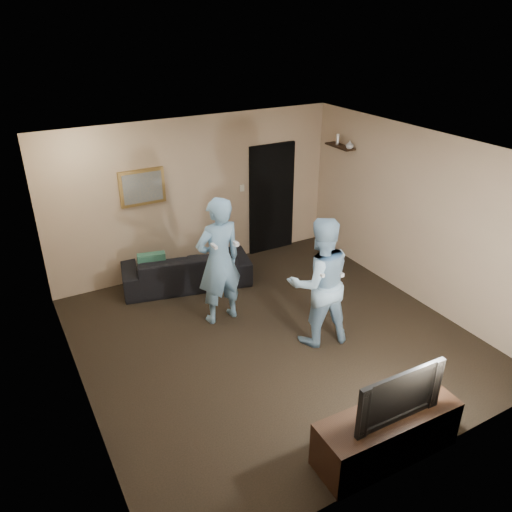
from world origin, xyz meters
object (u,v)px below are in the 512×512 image
sofa (186,268)px  wii_player_left (219,261)px  wii_player_right (319,282)px  tv_console (387,434)px  television (393,391)px

sofa → wii_player_left: size_ratio=1.09×
sofa → wii_player_right: bearing=125.9°
sofa → wii_player_right: wii_player_right is taller
sofa → wii_player_left: (0.05, -1.19, 0.64)m
sofa → tv_console: bearing=108.9°
tv_console → television: television is taller
wii_player_left → wii_player_right: size_ratio=1.05×
wii_player_left → tv_console: bearing=-82.8°
tv_console → wii_player_left: wii_player_left is taller
tv_console → television: (0.00, 0.00, 0.56)m
television → tv_console: bearing=0.0°
tv_console → television: 0.56m
wii_player_right → sofa: bearing=112.9°
television → wii_player_right: size_ratio=0.55×
wii_player_right → tv_console: bearing=-105.2°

